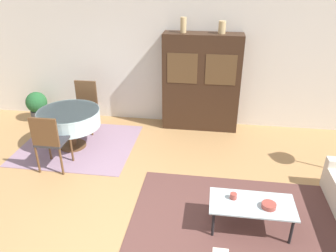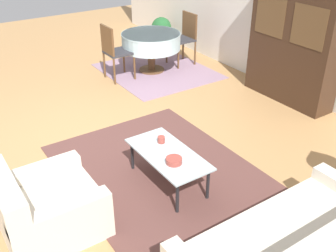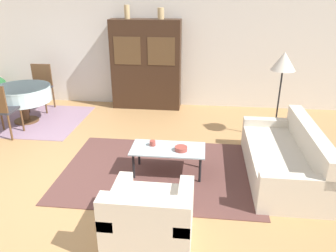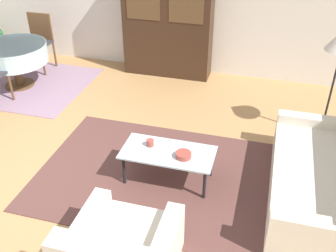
# 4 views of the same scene
# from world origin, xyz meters

# --- Properties ---
(ground_plane) EXTENTS (14.00, 14.00, 0.00)m
(ground_plane) POSITION_xyz_m (0.00, 0.00, 0.00)
(ground_plane) COLOR tan
(wall_back) EXTENTS (10.00, 0.06, 2.70)m
(wall_back) POSITION_xyz_m (0.00, 3.63, 1.35)
(wall_back) COLOR silver
(wall_back) RESTS_ON ground_plane
(area_rug) EXTENTS (2.86, 2.04, 0.01)m
(area_rug) POSITION_xyz_m (1.27, 0.53, 0.01)
(area_rug) COLOR brown
(area_rug) RESTS_ON ground_plane
(dining_rug) EXTENTS (2.07, 1.83, 0.01)m
(dining_rug) POSITION_xyz_m (-1.63, 2.26, 0.01)
(dining_rug) COLOR gray
(dining_rug) RESTS_ON ground_plane
(couch) EXTENTS (0.91, 1.97, 0.75)m
(couch) POSITION_xyz_m (3.06, 0.62, 0.27)
(couch) COLOR beige
(couch) RESTS_ON ground_plane
(armchair) EXTENTS (0.88, 0.91, 0.72)m
(armchair) POSITION_xyz_m (1.35, -0.90, 0.27)
(armchair) COLOR beige
(armchair) RESTS_ON ground_plane
(coffee_table) EXTENTS (1.05, 0.52, 0.40)m
(coffee_table) POSITION_xyz_m (1.39, 0.49, 0.37)
(coffee_table) COLOR black
(coffee_table) RESTS_ON area_rug
(display_cabinet) EXTENTS (1.51, 0.42, 1.93)m
(display_cabinet) POSITION_xyz_m (0.58, 3.37, 0.97)
(display_cabinet) COLOR #382316
(display_cabinet) RESTS_ON ground_plane
(dining_table) EXTENTS (1.10, 1.10, 0.73)m
(dining_table) POSITION_xyz_m (-1.71, 2.18, 0.58)
(dining_table) COLOR brown
(dining_table) RESTS_ON dining_rug
(dining_chair_near) EXTENTS (0.44, 0.44, 0.99)m
(dining_chair_near) POSITION_xyz_m (-1.71, 1.41, 0.58)
(dining_chair_near) COLOR brown
(dining_chair_near) RESTS_ON dining_rug
(dining_chair_far) EXTENTS (0.44, 0.44, 0.99)m
(dining_chair_far) POSITION_xyz_m (-1.71, 2.95, 0.58)
(dining_chair_far) COLOR brown
(dining_chair_far) RESTS_ON dining_rug
(floor_lamp) EXTENTS (0.41, 0.41, 1.55)m
(floor_lamp) POSITION_xyz_m (3.17, 1.96, 1.33)
(floor_lamp) COLOR black
(floor_lamp) RESTS_ON ground_plane
(cup) EXTENTS (0.09, 0.09, 0.08)m
(cup) POSITION_xyz_m (1.16, 0.55, 0.44)
(cup) COLOR #9E4238
(cup) RESTS_ON coffee_table
(bowl) EXTENTS (0.18, 0.18, 0.06)m
(bowl) POSITION_xyz_m (1.58, 0.44, 0.44)
(bowl) COLOR #9E4238
(bowl) RESTS_ON coffee_table
(vase_tall) EXTENTS (0.11, 0.11, 0.28)m
(vase_tall) POSITION_xyz_m (0.21, 3.37, 2.07)
(vase_tall) COLOR tan
(vase_tall) RESTS_ON display_cabinet
(vase_short) EXTENTS (0.13, 0.13, 0.23)m
(vase_short) POSITION_xyz_m (0.91, 3.37, 2.04)
(vase_short) COLOR tan
(vase_short) RESTS_ON display_cabinet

